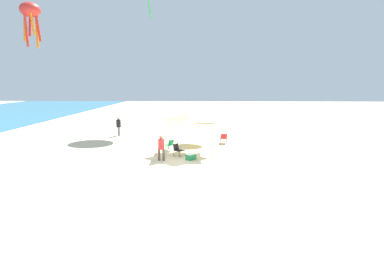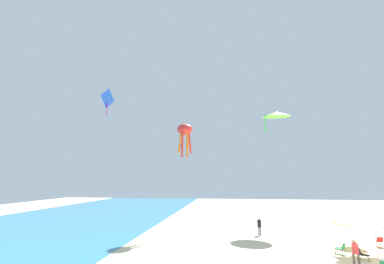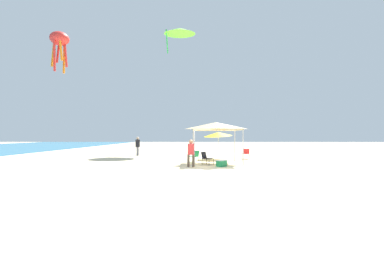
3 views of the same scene
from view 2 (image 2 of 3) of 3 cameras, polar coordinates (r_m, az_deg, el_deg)
name	(u,v)px [view 2 (image 2 of 3)]	position (r m, az deg, el deg)	size (l,w,h in m)	color
canopy_tent	(363,222)	(23.85, 33.57, -16.19)	(2.97, 3.19, 2.75)	#B7B7BC
beach_umbrella	(349,222)	(27.04, 31.37, -16.59)	(2.31, 2.30, 2.28)	silver
folding_chair_facing_ocean	(379,241)	(28.23, 36.02, -18.90)	(0.63, 0.55, 0.82)	black
folding_chair_near_cooler	(341,248)	(24.13, 30.17, -21.24)	(0.80, 0.81, 0.82)	black
folding_chair_left_of_tent	(362,254)	(23.01, 33.55, -21.52)	(0.78, 0.81, 0.82)	black
person_far_stroller	(259,225)	(28.61, 14.67, -19.25)	(0.43, 0.41, 1.73)	slate
person_kite_handler	(355,250)	(21.46, 32.43, -21.24)	(0.38, 0.43, 1.62)	brown
kite_octopus_red	(185,131)	(29.92, -1.60, 0.19)	(1.77, 1.77, 3.94)	red
kite_diamond_blue	(108,99)	(36.59, -18.18, 6.89)	(2.71, 0.67, 3.95)	blue
kite_delta_lime	(276,114)	(35.78, 18.17, 3.75)	(3.82, 3.77, 2.96)	#66D82D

